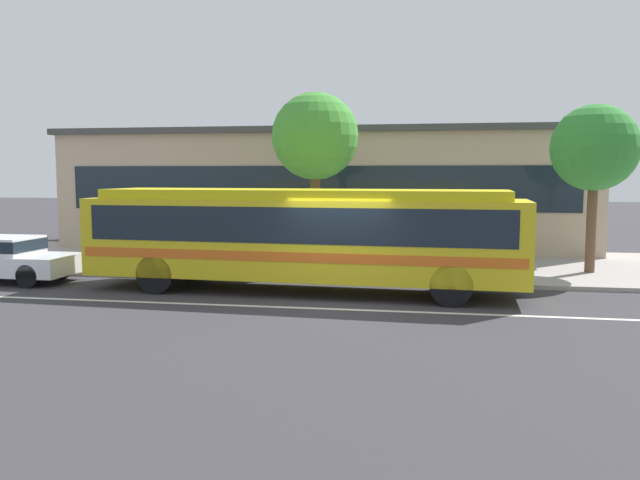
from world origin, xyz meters
TOP-DOWN VIEW (x-y plane):
  - ground_plane at (0.00, 0.00)m, footprint 120.00×120.00m
  - sidewalk_slab at (0.00, 6.57)m, footprint 60.00×8.00m
  - lane_stripe_center at (0.00, -0.80)m, footprint 56.00×0.16m
  - transit_bus at (-1.10, 1.21)m, footprint 11.43×2.97m
  - pedestrian_waiting_near_sign at (-2.11, 3.32)m, footprint 0.47×0.47m
  - pedestrian_walking_along_curb at (0.03, 4.06)m, footprint 0.47×0.47m
  - bus_stop_sign at (4.05, 2.92)m, footprint 0.11×0.44m
  - street_tree_near_stop at (-1.55, 5.43)m, footprint 2.79×2.79m
  - street_tree_mid_block at (6.90, 5.25)m, footprint 2.56×2.56m
  - station_building at (-2.25, 11.86)m, footprint 21.34×6.77m

SIDE VIEW (x-z plane):
  - ground_plane at x=0.00m, z-range 0.00..0.00m
  - lane_stripe_center at x=0.00m, z-range 0.00..0.01m
  - sidewalk_slab at x=0.00m, z-range 0.00..0.12m
  - pedestrian_waiting_near_sign at x=-2.11m, z-range 0.25..1.86m
  - pedestrian_walking_along_curb at x=0.03m, z-range 0.25..1.86m
  - transit_bus at x=-1.10m, z-range 0.22..2.90m
  - bus_stop_sign at x=4.05m, z-range 0.47..2.91m
  - station_building at x=-2.25m, z-range 0.01..4.87m
  - street_tree_mid_block at x=6.90m, z-range 1.31..6.32m
  - street_tree_near_stop at x=-1.55m, z-range 1.46..7.01m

